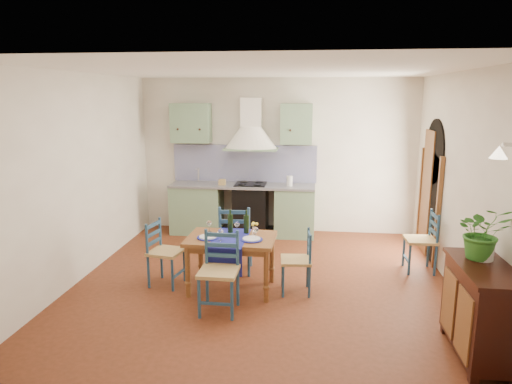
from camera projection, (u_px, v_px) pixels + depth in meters
The scene contains 13 objects.
floor at pixel (262, 282), 6.21m from camera, with size 5.00×5.00×0.00m, color #46200F.
back_wall at pixel (250, 176), 8.27m from camera, with size 5.00×0.96×2.80m.
right_wall at pixel (456, 186), 5.91m from camera, with size 0.26×5.00×2.80m.
left_wall at pixel (81, 177), 6.21m from camera, with size 0.04×5.00×2.80m, color silver.
ceiling at pixel (263, 70), 5.62m from camera, with size 5.00×5.00×0.01m, color white.
dining_table at pixel (231, 243), 5.86m from camera, with size 1.14×0.86×1.03m.
chair_near at pixel (219, 271), 5.30m from camera, with size 0.45×0.45×0.95m.
chair_far at pixel (236, 238), 6.47m from camera, with size 0.49×0.49×1.00m.
chair_left at pixel (164, 252), 6.06m from camera, with size 0.48×0.48×0.87m.
chair_right at pixel (298, 261), 5.81m from camera, with size 0.41×0.41×0.82m.
chair_spare at pixel (423, 241), 6.52m from camera, with size 0.43×0.43×0.88m.
sideboard at pixel (481, 308), 4.34m from camera, with size 0.50×1.05×0.94m.
potted_plant at pixel (483, 232), 4.39m from camera, with size 0.48×0.42×0.53m, color #2E7224.
Camera 1 is at (0.61, -5.79, 2.50)m, focal length 32.00 mm.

